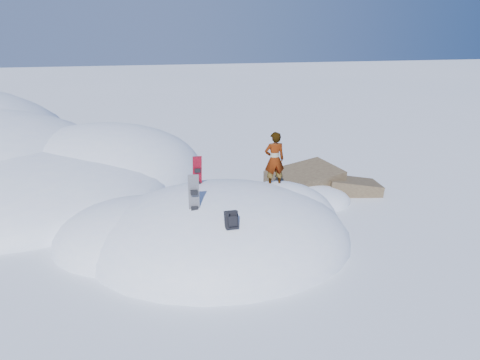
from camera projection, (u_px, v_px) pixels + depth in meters
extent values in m
plane|color=white|center=(221.00, 242.00, 12.53)|extent=(120.00, 120.00, 0.00)
ellipsoid|color=white|center=(221.00, 242.00, 12.53)|extent=(7.00, 6.00, 3.00)
ellipsoid|color=white|center=(137.00, 241.00, 12.63)|extent=(4.40, 4.00, 2.20)
ellipsoid|color=white|center=(277.00, 225.00, 13.65)|extent=(3.60, 3.20, 2.50)
ellipsoid|color=white|center=(21.00, 196.00, 15.90)|extent=(10.00, 9.00, 2.80)
ellipsoid|color=white|center=(101.00, 171.00, 18.74)|extent=(8.00, 8.00, 3.60)
ellipsoid|color=white|center=(31.00, 206.00, 15.08)|extent=(6.00, 5.00, 1.80)
cube|color=brown|center=(304.00, 188.00, 16.41)|extent=(2.82, 2.41, 1.62)
cube|color=brown|center=(351.00, 194.00, 16.44)|extent=(2.16, 1.80, 1.33)
cube|color=brown|center=(308.00, 179.00, 17.68)|extent=(2.08, 2.01, 1.10)
ellipsoid|color=white|center=(303.00, 202.00, 15.43)|extent=(3.20, 2.40, 1.00)
cube|color=red|center=(197.00, 179.00, 12.76)|extent=(0.25, 0.19, 1.32)
cube|color=black|center=(197.00, 170.00, 12.63)|extent=(0.16, 0.11, 0.12)
cube|color=black|center=(198.00, 184.00, 12.76)|extent=(0.16, 0.11, 0.12)
cube|color=black|center=(194.00, 203.00, 11.10)|extent=(0.26, 0.12, 1.37)
cube|color=black|center=(194.00, 192.00, 10.96)|extent=(0.17, 0.10, 0.11)
cube|color=black|center=(195.00, 209.00, 11.09)|extent=(0.17, 0.10, 0.11)
cube|color=black|center=(231.00, 220.00, 10.49)|extent=(0.29, 0.31, 0.44)
cube|color=black|center=(232.00, 221.00, 10.37)|extent=(0.20, 0.15, 0.24)
cylinder|color=black|center=(228.00, 217.00, 10.34)|extent=(0.03, 0.16, 0.30)
cylinder|color=black|center=(236.00, 217.00, 10.38)|extent=(0.03, 0.16, 0.30)
cube|color=black|center=(136.00, 267.00, 11.02)|extent=(0.78, 0.56, 0.21)
cube|color=black|center=(150.00, 258.00, 11.28)|extent=(0.49, 0.46, 0.14)
imported|color=slate|center=(274.00, 160.00, 13.18)|extent=(0.59, 0.39, 1.60)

